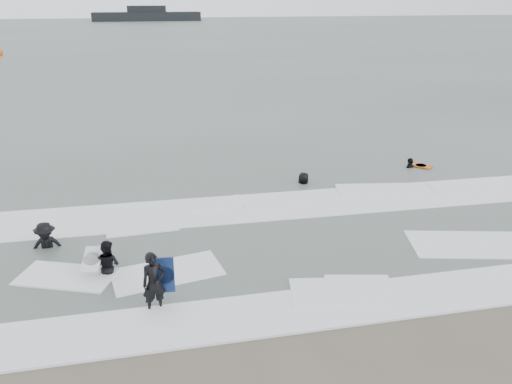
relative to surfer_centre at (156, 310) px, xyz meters
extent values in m
plane|color=brown|center=(3.54, -0.12, 0.00)|extent=(320.00, 320.00, 0.00)
plane|color=#47544C|center=(3.54, 79.88, 0.06)|extent=(320.00, 320.00, 0.00)
imported|color=black|center=(0.00, 0.00, 0.00)|extent=(0.70, 0.56, 1.68)
imported|color=black|center=(-1.36, 2.13, 0.00)|extent=(0.98, 0.92, 1.59)
imported|color=black|center=(-3.40, 3.96, 0.00)|extent=(1.19, 0.72, 1.79)
imported|color=black|center=(11.67, 9.19, 0.00)|extent=(1.04, 0.75, 1.64)
imported|color=black|center=(6.22, 8.08, 0.00)|extent=(0.97, 0.93, 1.67)
cube|color=white|center=(3.54, -0.72, 0.03)|extent=(30.03, 2.32, 0.07)
cube|color=white|center=(3.54, 5.88, 0.04)|extent=(30.00, 2.60, 0.09)
cube|color=black|center=(-1.98, 141.78, 1.24)|extent=(30.01, 5.36, 2.36)
cube|color=black|center=(-1.98, 141.78, 3.28)|extent=(10.72, 3.22, 1.72)
camera|label=1|loc=(0.52, -11.08, 7.62)|focal=35.00mm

